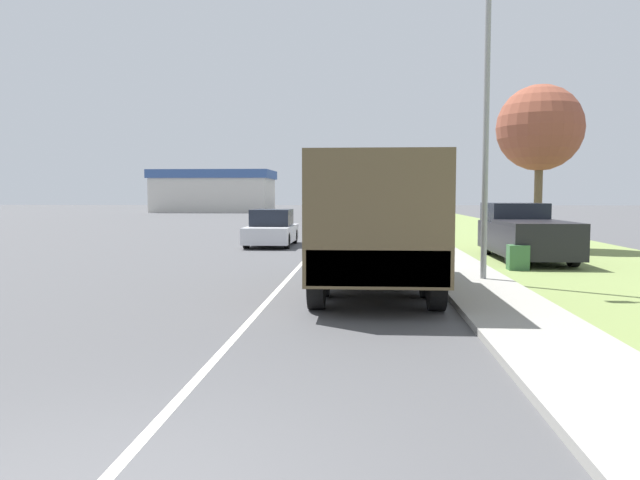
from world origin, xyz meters
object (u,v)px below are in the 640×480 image
at_px(car_farthest_ahead, 363,207).
at_px(lamp_post, 479,69).
at_px(military_truck, 375,218).
at_px(car_third_ahead, 325,212).
at_px(car_fourth_ahead, 366,208).
at_px(car_nearest_ahead, 272,229).
at_px(car_second_ahead, 366,216).
at_px(pickup_truck, 524,233).

xyz_separation_m(car_farthest_ahead, lamp_post, (2.73, -60.55, 4.35)).
distance_m(military_truck, car_third_ahead, 41.43).
relative_size(car_fourth_ahead, car_farthest_ahead, 1.03).
relative_size(military_truck, car_nearest_ahead, 1.59).
bearing_deg(car_fourth_ahead, car_nearest_ahead, -95.94).
height_order(car_farthest_ahead, lamp_post, lamp_post).
distance_m(military_truck, car_farthest_ahead, 62.14).
distance_m(car_third_ahead, car_fourth_ahead, 11.11).
bearing_deg(car_fourth_ahead, car_third_ahead, -109.19).
xyz_separation_m(car_nearest_ahead, car_farthest_ahead, (3.76, 49.88, 0.01)).
height_order(car_fourth_ahead, lamp_post, lamp_post).
height_order(car_second_ahead, car_farthest_ahead, car_second_ahead).
relative_size(military_truck, pickup_truck, 1.18).
bearing_deg(car_nearest_ahead, lamp_post, -58.70).
bearing_deg(military_truck, lamp_post, 32.86).
distance_m(car_third_ahead, car_farthest_ahead, 21.13).
relative_size(car_farthest_ahead, lamp_post, 0.47).
bearing_deg(military_truck, pickup_truck, 55.53).
distance_m(car_farthest_ahead, pickup_truck, 55.13).
xyz_separation_m(car_fourth_ahead, pickup_truck, (4.92, -44.50, 0.11)).
height_order(military_truck, lamp_post, lamp_post).
bearing_deg(pickup_truck, car_third_ahead, 104.15).
distance_m(car_fourth_ahead, car_farthest_ahead, 10.38).
distance_m(car_nearest_ahead, lamp_post, 13.23).
bearing_deg(car_fourth_ahead, car_second_ahead, -90.28).
xyz_separation_m(car_third_ahead, car_farthest_ahead, (3.30, 20.87, 0.03)).
xyz_separation_m(car_second_ahead, car_fourth_ahead, (0.12, 24.28, 0.03)).
bearing_deg(lamp_post, car_fourth_ahead, 92.72).
relative_size(car_farthest_ahead, pickup_truck, 0.70).
xyz_separation_m(car_second_ahead, car_farthest_ahead, (-0.23, 34.65, -0.05)).
relative_size(car_second_ahead, pickup_truck, 0.69).
xyz_separation_m(military_truck, car_nearest_ahead, (-4.05, 12.25, -0.92)).
bearing_deg(lamp_post, car_third_ahead, 98.64).
xyz_separation_m(military_truck, lamp_post, (2.44, 1.58, 3.44)).
distance_m(military_truck, car_fourth_ahead, 51.77).
bearing_deg(pickup_truck, car_fourth_ahead, 96.31).
relative_size(car_fourth_ahead, pickup_truck, 0.72).
bearing_deg(lamp_post, car_farthest_ahead, 92.58).
xyz_separation_m(pickup_truck, lamp_post, (-2.54, -5.68, 4.16)).
height_order(car_fourth_ahead, pickup_truck, pickup_truck).
relative_size(car_nearest_ahead, car_farthest_ahead, 1.07).
height_order(car_second_ahead, pickup_truck, pickup_truck).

